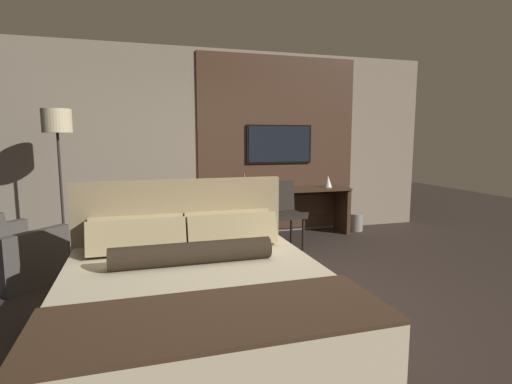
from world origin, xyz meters
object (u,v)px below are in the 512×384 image
tv (279,144)px  vase_short (328,181)px  desk (283,203)px  armchair_by_window (13,256)px  desk_chair (282,208)px  floor_lamp (58,133)px  vase_tall (244,182)px  book (276,188)px  bed (197,300)px  waste_bin (356,222)px

tv → vase_short: size_ratio=5.94×
desk → armchair_by_window: bearing=-162.1°
desk_chair → tv: bearing=69.2°
armchair_by_window → floor_lamp: size_ratio=0.58×
vase_tall → book: 0.50m
vase_tall → vase_short: bearing=0.2°
armchair_by_window → vase_short: bearing=-124.0°
desk → floor_lamp: floor_lamp is taller
tv → vase_tall: size_ratio=4.08×
tv → armchair_by_window: tv is taller
vase_short → book: size_ratio=0.75×
bed → waste_bin: (3.00, 2.87, -0.20)m
tv → armchair_by_window: bearing=-159.1°
desk → vase_short: (0.73, -0.04, 0.31)m
desk → tv: (-0.00, 0.20, 0.90)m
bed → book: bed is taller
tv → desk_chair: 1.21m
vase_tall → desk_chair: bearing=-56.3°
vase_short → book: (-0.88, -0.03, -0.07)m
bed → book: bearing=60.6°
vase_short → desk: bearing=177.0°
armchair_by_window → bed: bearing=173.8°
waste_bin → armchair_by_window: bearing=-167.4°
vase_short → waste_bin: 0.85m
desk → tv: 0.92m
tv → desk_chair: bearing=-107.1°
bed → tv: 3.75m
floor_lamp → book: bearing=6.6°
desk → floor_lamp: (-3.04, -0.40, 1.05)m
armchair_by_window → book: (3.27, 1.04, 0.47)m
desk_chair → vase_tall: (-0.38, 0.57, 0.32)m
vase_tall → book: vase_tall is taller
armchair_by_window → waste_bin: size_ratio=3.79×
desk → vase_tall: size_ratio=7.86×
bed → vase_tall: (1.13, 2.89, 0.53)m
book → waste_bin: bearing=0.3°
waste_bin → desk_chair: bearing=-159.6°
armchair_by_window → floor_lamp: floor_lamp is taller
vase_tall → book: (0.48, -0.02, -0.11)m
bed → desk_chair: (1.51, 2.32, 0.21)m
desk_chair → bed: bearing=-126.8°
armchair_by_window → vase_tall: bearing=-117.6°
tv → book: tv is taller
book → waste_bin: size_ratio=0.85×
desk_chair → floor_lamp: (-2.79, 0.21, 1.01)m
floor_lamp → vase_tall: 2.53m
vase_tall → floor_lamp: bearing=-171.5°
armchair_by_window → vase_tall: (2.79, 1.06, 0.59)m
vase_short → book: vase_short is taller
vase_tall → book: bearing=-2.9°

